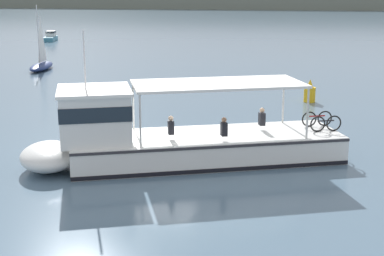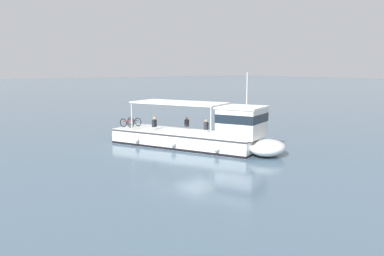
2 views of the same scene
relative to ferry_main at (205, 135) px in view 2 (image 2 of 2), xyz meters
The scene contains 2 objects.
ground_plane 1.37m from the ferry_main, 109.32° to the left, with size 400.00×400.00×0.00m, color slate.
ferry_main is the anchor object (origin of this frame).
Camera 2 is at (-20.44, 16.78, 5.60)m, focal length 37.13 mm.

